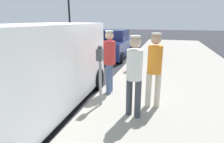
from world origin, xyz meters
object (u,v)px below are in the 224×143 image
object	(u,v)px
parking_meter_near	(100,65)
fire_hydrant	(130,61)
pedestrian_in_white	(134,72)
traffic_light_corner	(60,5)
parked_van	(29,69)
parked_sedan_ahead	(113,45)
pedestrian_in_red	(109,58)
pedestrian_in_orange	(155,66)

from	to	relation	value
parking_meter_near	fire_hydrant	distance (m)	3.49
pedestrian_in_white	traffic_light_corner	xyz separation A→B (m)	(-8.57, 11.39, 2.33)
parking_meter_near	traffic_light_corner	world-z (taller)	traffic_light_corner
parked_van	parked_sedan_ahead	xyz separation A→B (m)	(-0.16, 7.60, -0.41)
pedestrian_in_white	traffic_light_corner	bearing A→B (deg)	126.96
parked_sedan_ahead	fire_hydrant	distance (m)	3.92
pedestrian_in_red	parking_meter_near	bearing A→B (deg)	-88.37
parking_meter_near	parked_van	size ratio (longest dim) A/B	0.29
pedestrian_in_red	fire_hydrant	world-z (taller)	pedestrian_in_red
pedestrian_in_red	traffic_light_corner	bearing A→B (deg)	126.85
parking_meter_near	pedestrian_in_white	size ratio (longest dim) A/B	0.85
pedestrian_in_orange	fire_hydrant	distance (m)	3.44
pedestrian_in_red	pedestrian_in_orange	bearing A→B (deg)	-24.02
pedestrian_in_red	pedestrian_in_orange	world-z (taller)	pedestrian_in_orange
pedestrian_in_orange	parked_van	distance (m)	2.92
pedestrian_in_white	parked_van	bearing A→B (deg)	-172.10
traffic_light_corner	fire_hydrant	distance (m)	11.28
pedestrian_in_red	parked_van	bearing A→B (deg)	-134.41
pedestrian_in_orange	traffic_light_corner	world-z (taller)	traffic_light_corner
pedestrian_in_white	fire_hydrant	xyz separation A→B (m)	(-0.79, 3.77, -0.62)
parked_sedan_ahead	traffic_light_corner	xyz separation A→B (m)	(-6.02, 4.12, 2.77)
fire_hydrant	pedestrian_in_red	bearing A→B (deg)	-92.74
pedestrian_in_red	parked_van	distance (m)	2.11
parking_meter_near	parked_sedan_ahead	distance (m)	7.14
pedestrian_in_red	traffic_light_corner	size ratio (longest dim) A/B	0.35
parking_meter_near	pedestrian_in_red	world-z (taller)	pedestrian_in_red
parked_van	traffic_light_corner	world-z (taller)	traffic_light_corner
parked_van	parked_sedan_ahead	bearing A→B (deg)	91.23
pedestrian_in_orange	fire_hydrant	world-z (taller)	pedestrian_in_orange
pedestrian_in_red	fire_hydrant	xyz separation A→B (m)	(0.12, 2.59, -0.63)
parked_van	pedestrian_in_white	bearing A→B (deg)	7.90
pedestrian_in_orange	parked_van	xyz separation A→B (m)	(-2.77, -0.93, -0.04)
parked_van	fire_hydrant	bearing A→B (deg)	68.68
parking_meter_near	pedestrian_in_red	distance (m)	0.84
pedestrian_in_orange	parked_sedan_ahead	bearing A→B (deg)	113.74
traffic_light_corner	parked_van	bearing A→B (deg)	-62.20
traffic_light_corner	pedestrian_in_red	bearing A→B (deg)	-53.15
parking_meter_near	parked_sedan_ahead	size ratio (longest dim) A/B	0.34
pedestrian_in_white	parked_van	xyz separation A→B (m)	(-2.39, -0.33, -0.03)
pedestrian_in_orange	parked_sedan_ahead	distance (m)	7.30
pedestrian_in_white	pedestrian_in_red	bearing A→B (deg)	127.90
parked_sedan_ahead	traffic_light_corner	size ratio (longest dim) A/B	0.85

